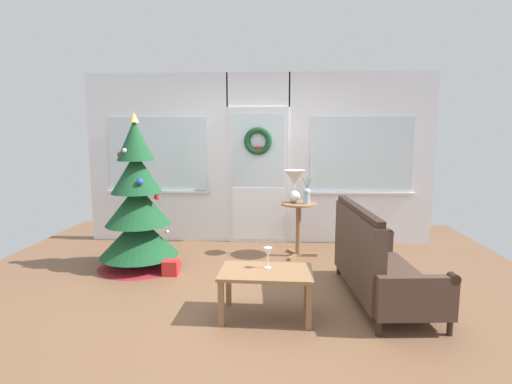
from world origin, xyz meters
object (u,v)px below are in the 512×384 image
at_px(table_lamp, 294,182).
at_px(gift_box, 171,268).
at_px(wine_glass, 268,253).
at_px(side_table, 299,219).
at_px(coffee_table, 266,278).
at_px(flower_vase, 307,195).
at_px(christmas_tree, 138,212).
at_px(settee_sofa, 375,264).

height_order(table_lamp, gift_box, table_lamp).
distance_m(table_lamp, gift_box, 1.96).
bearing_deg(wine_glass, gift_box, 140.51).
bearing_deg(side_table, wine_glass, -101.55).
distance_m(table_lamp, coffee_table, 2.05).
distance_m(flower_vase, coffee_table, 1.94).
relative_size(side_table, flower_vase, 2.11).
bearing_deg(flower_vase, christmas_tree, -166.85).
relative_size(side_table, coffee_table, 0.86).
distance_m(settee_sofa, wine_glass, 1.15).
bearing_deg(wine_glass, settee_sofa, 19.12).
height_order(christmas_tree, table_lamp, christmas_tree).
height_order(christmas_tree, wine_glass, christmas_tree).
height_order(christmas_tree, settee_sofa, christmas_tree).
bearing_deg(christmas_tree, settee_sofa, -17.97).
relative_size(side_table, wine_glass, 3.78).
xyz_separation_m(side_table, flower_vase, (0.10, -0.06, 0.33)).
bearing_deg(settee_sofa, flower_vase, 113.53).
xyz_separation_m(coffee_table, gift_box, (-1.16, 1.04, -0.28)).
bearing_deg(coffee_table, table_lamp, 80.47).
bearing_deg(side_table, christmas_tree, -164.62).
relative_size(flower_vase, coffee_table, 0.41).
relative_size(christmas_tree, gift_box, 10.74).
distance_m(table_lamp, flower_vase, 0.25).
distance_m(wine_glass, gift_box, 1.60).
bearing_deg(christmas_tree, coffee_table, -39.05).
relative_size(christmas_tree, table_lamp, 4.36).
relative_size(christmas_tree, side_table, 2.60).
bearing_deg(side_table, settee_sofa, -64.03).
xyz_separation_m(christmas_tree, wine_glass, (1.64, -1.25, -0.12)).
bearing_deg(flower_vase, wine_glass, -105.04).
height_order(settee_sofa, coffee_table, settee_sofa).
xyz_separation_m(wine_glass, gift_box, (-1.18, 0.97, -0.49)).
bearing_deg(coffee_table, gift_box, 138.08).
bearing_deg(table_lamp, settee_sofa, -62.77).
bearing_deg(coffee_table, wine_glass, 79.62).
distance_m(side_table, wine_glass, 1.84).
height_order(settee_sofa, side_table, settee_sofa).
bearing_deg(gift_box, flower_vase, 25.18).
height_order(flower_vase, gift_box, flower_vase).
height_order(table_lamp, wine_glass, table_lamp).
bearing_deg(coffee_table, side_table, 78.50).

